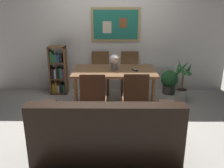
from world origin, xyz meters
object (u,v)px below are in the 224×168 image
bookshelf (58,72)px  flower_vase (114,61)px  tv_remote (135,70)px  dining_chair_near_right (135,95)px  potted_palm (182,85)px  dining_table (114,75)px  dining_chair_far_left (100,69)px  dining_chair_far_right (130,69)px  potted_ivy (169,81)px  dining_chair_near_left (93,95)px  leather_couch (106,135)px

bookshelf → flower_vase: size_ratio=3.70×
flower_vase → tv_remote: (0.37, -0.06, -0.16)m
dining_chair_near_right → potted_palm: dining_chair_near_right is taller
dining_chair_near_right → dining_table: bearing=112.5°
dining_chair_far_left → bookshelf: bookshelf is taller
dining_table → dining_chair_far_right: dining_chair_far_right is taller
dining_chair_far_right → potted_ivy: (0.87, -0.06, -0.25)m
bookshelf → dining_table: bearing=-30.9°
dining_table → tv_remote: tv_remote is taller
dining_chair_near_left → leather_couch: bearing=-74.9°
dining_table → tv_remote: bearing=-6.1°
flower_vase → potted_palm: bearing=10.6°
tv_remote → dining_table: bearing=173.9°
dining_chair_near_left → potted_ivy: (1.54, 1.54, -0.25)m
leather_couch → bookshelf: (-1.11, 2.38, 0.18)m
dining_chair_near_right → bookshelf: bearing=135.5°
dining_chair_far_right → dining_chair_far_left: bearing=-179.4°
dining_chair_far_right → tv_remote: size_ratio=5.75×
dining_chair_far_left → tv_remote: (0.68, -0.82, 0.21)m
leather_couch → potted_ivy: (1.32, 2.37, -0.02)m
dining_table → dining_chair_near_left: bearing=-112.1°
potted_ivy → dining_chair_near_left: bearing=-135.1°
potted_palm → tv_remote: 1.11m
potted_ivy → flower_vase: bearing=-149.9°
dining_chair_near_left → bookshelf: size_ratio=0.86×
potted_ivy → dining_chair_far_right: bearing=175.8°
dining_table → tv_remote: 0.39m
dining_table → potted_palm: potted_palm is taller
leather_couch → dining_table: bearing=86.2°
dining_chair_near_left → tv_remote: (0.71, 0.78, 0.21)m
flower_vase → dining_table: bearing=-92.4°
potted_palm → bookshelf: bearing=170.1°
tv_remote → flower_vase: bearing=170.7°
dining_chair_near_right → tv_remote: bearing=86.5°
dining_chair_near_right → potted_ivy: 1.77m
dining_chair_far_right → leather_couch: 2.48m
dining_chair_near_right → flower_vase: 0.95m
dining_chair_far_right → tv_remote: dining_chair_far_right is taller
potted_ivy → dining_chair_far_left: bearing=177.8°
dining_chair_near_right → tv_remote: size_ratio=5.75×
potted_palm → dining_table: bearing=-168.5°
dining_chair_far_left → potted_ivy: bearing=-2.2°
dining_table → tv_remote: size_ratio=9.65×
dining_table → dining_chair_far_right: 0.86m
dining_chair_near_left → dining_chair_far_left: 1.60m
tv_remote → dining_chair_near_left: bearing=-132.3°
dining_chair_far_left → dining_chair_far_right: bearing=0.6°
dining_chair_far_right → flower_vase: 0.91m
leather_couch → flower_vase: flower_vase is taller
dining_chair_near_right → dining_chair_far_right: size_ratio=1.00×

